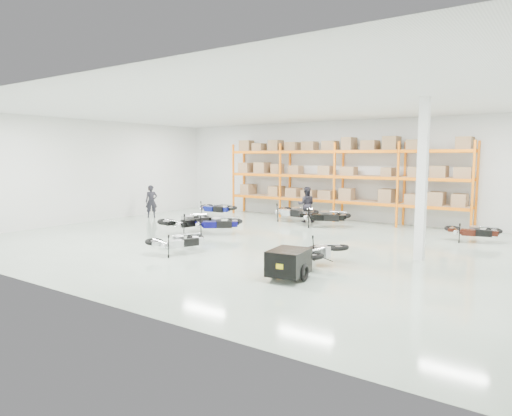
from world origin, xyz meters
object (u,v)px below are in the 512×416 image
Objects in this scene: moto_back_c at (323,213)px; moto_back_d at (473,228)px; moto_touring_right at (320,248)px; trailer at (289,262)px; moto_blue_centre at (215,220)px; moto_back_a at (216,206)px; person_left at (151,201)px; moto_back_b at (294,209)px; moto_black_far_left at (188,218)px; moto_silver_left at (178,238)px; person_back at (306,205)px.

moto_back_d is (5.69, -0.13, -0.10)m from moto_back_c.
moto_touring_right is 1.60m from trailer.
moto_back_c reaches higher than moto_blue_centre.
moto_back_c reaches higher than moto_touring_right.
person_left reaches higher than moto_back_a.
moto_back_b is at bearing -81.45° from moto_back_a.
moto_black_far_left is 1.04× the size of moto_back_c.
moto_back_c is at bearing 118.38° from moto_touring_right.
trailer is 12.49m from person_left.
moto_back_b is (-4.67, 6.74, 0.08)m from moto_touring_right.
moto_silver_left is 0.89× the size of moto_back_a.
moto_blue_centre is at bearing -141.72° from moto_black_far_left.
moto_blue_centre is 1.12× the size of moto_silver_left.
moto_back_d is at bearing -43.88° from person_left.
moto_silver_left is (1.33, -3.33, -0.06)m from moto_blue_centre.
moto_touring_right is 10.59m from moto_back_a.
moto_back_d is at bearing -84.23° from moto_back_b.
moto_black_far_left is 5.63m from person_back.
moto_back_b is (3.98, 0.62, 0.04)m from moto_back_a.
person_left is (-4.59, 2.37, 0.17)m from moto_black_far_left.
moto_blue_centre is 4.89m from person_back.
person_back is (2.24, 5.16, 0.19)m from moto_black_far_left.
moto_back_d reaches higher than trailer.
moto_black_far_left is 7.33m from trailer.
moto_back_b is at bearing -61.88° from moto_silver_left.
moto_back_a reaches higher than trailer.
moto_back_b reaches higher than moto_blue_centre.
trailer is 9.61m from person_back.
person_back is at bearing 70.33° from moto_back_d.
moto_blue_centre is 1.15× the size of person_left.
person_back is at bearing 40.08° from moto_back_c.
moto_silver_left is 0.92× the size of trailer.
person_back is (-6.92, 0.93, 0.31)m from moto_back_d.
moto_blue_centre is 1.07× the size of moto_touring_right.
moto_blue_centre is at bearing -70.70° from person_left.
trailer is at bearing -79.43° from person_left.
moto_back_c is at bearing -69.67° from moto_blue_centre.
moto_touring_right is at bearing 176.53° from moto_black_far_left.
person_left is at bearing 86.80° from moto_back_c.
moto_back_a is 11.35m from moto_back_d.
moto_blue_centre is at bearing 179.93° from moto_back_b.
moto_black_far_left is at bearing 78.94° from moto_blue_centre.
moto_touring_right is at bearing -134.54° from moto_back_b.
trailer is at bearing 148.59° from moto_back_d.
moto_blue_centre is at bearing 129.93° from moto_back_c.
moto_touring_right is (6.46, -1.86, -0.09)m from moto_black_far_left.
moto_back_d is at bearing -102.02° from moto_blue_centre.
moto_blue_centre is 1.02× the size of trailer.
trailer is 11.59m from moto_back_a.
moto_blue_centre is 0.93× the size of moto_back_b.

